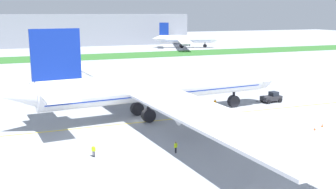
# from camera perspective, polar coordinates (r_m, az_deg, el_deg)

# --- Properties ---
(ground_plane) EXTENTS (600.00, 600.00, 0.00)m
(ground_plane) POSITION_cam_1_polar(r_m,az_deg,el_deg) (72.03, -3.79, -3.80)
(ground_plane) COLOR #9399A0
(ground_plane) RESTS_ON ground
(apron_taxi_line) EXTENTS (280.00, 0.36, 0.01)m
(apron_taxi_line) POSITION_cam_1_polar(r_m,az_deg,el_deg) (71.29, -3.60, -3.95)
(apron_taxi_line) COLOR yellow
(apron_taxi_line) RESTS_ON ground
(grass_median_strip) EXTENTS (320.00, 24.00, 0.10)m
(grass_median_strip) POSITION_cam_1_polar(r_m,az_deg,el_deg) (176.37, -14.18, 5.14)
(grass_median_strip) COLOR #2D6628
(grass_median_strip) RESTS_ON ground
(airliner_foreground) EXTENTS (53.29, 85.40, 16.68)m
(airliner_foreground) POSITION_cam_1_polar(r_m,az_deg,el_deg) (73.41, -1.74, 1.06)
(airliner_foreground) COLOR white
(airliner_foreground) RESTS_ON ground
(pushback_tug) EXTENTS (6.38, 2.92, 2.29)m
(pushback_tug) POSITION_cam_1_polar(r_m,az_deg,el_deg) (89.28, 14.63, -0.41)
(pushback_tug) COLOR #26262B
(pushback_tug) RESTS_ON ground
(ground_crew_wingwalker_port) EXTENTS (0.52, 0.42, 1.65)m
(ground_crew_wingwalker_port) POSITION_cam_1_polar(r_m,az_deg,el_deg) (55.63, 1.12, -7.42)
(ground_crew_wingwalker_port) COLOR black
(ground_crew_wingwalker_port) RESTS_ON ground
(ground_crew_marshaller_front) EXTENTS (0.50, 0.47, 1.69)m
(ground_crew_marshaller_front) POSITION_cam_1_polar(r_m,az_deg,el_deg) (55.08, -10.63, -7.81)
(ground_crew_marshaller_front) COLOR black
(ground_crew_marshaller_front) RESTS_ON ground
(ground_crew_wingwalker_starboard) EXTENTS (0.50, 0.41, 1.59)m
(ground_crew_wingwalker_starboard) POSITION_cam_1_polar(r_m,az_deg,el_deg) (82.70, 6.76, -1.12)
(ground_crew_wingwalker_starboard) COLOR black
(ground_crew_wingwalker_starboard) RESTS_ON ground
(traffic_cone_near_nose) EXTENTS (0.36, 0.36, 0.58)m
(traffic_cone_near_nose) POSITION_cam_1_polar(r_m,az_deg,el_deg) (70.69, 20.31, -4.58)
(traffic_cone_near_nose) COLOR #F2590C
(traffic_cone_near_nose) RESTS_ON ground
(traffic_cone_port_wing) EXTENTS (0.36, 0.36, 0.58)m
(traffic_cone_port_wing) POSITION_cam_1_polar(r_m,az_deg,el_deg) (73.11, 21.25, -4.13)
(traffic_cone_port_wing) COLOR #F2590C
(traffic_cone_port_wing) RESTS_ON ground
(parked_airliner_far_centre) EXTENTS (34.45, 54.12, 13.67)m
(parked_airliner_far_centre) POSITION_cam_1_polar(r_m,az_deg,el_deg) (219.70, 2.41, 7.92)
(parked_airliner_far_centre) COLOR white
(parked_airliner_far_centre) RESTS_ON ground
(terminal_building) EXTENTS (134.38, 20.00, 18.00)m
(terminal_building) POSITION_cam_1_polar(r_m,az_deg,el_deg) (240.13, -13.28, 8.99)
(terminal_building) COLOR gray
(terminal_building) RESTS_ON ground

